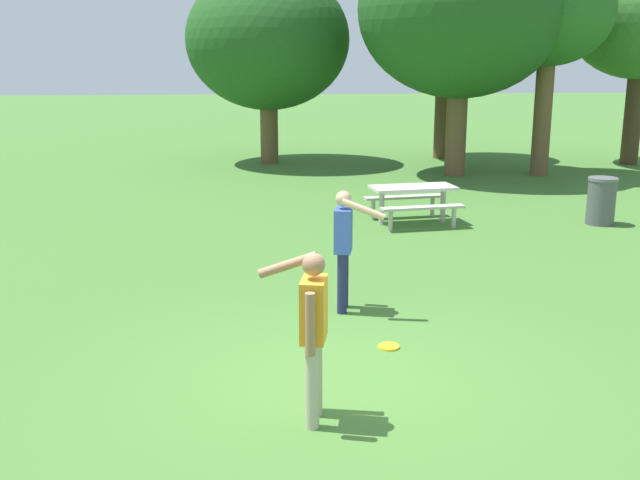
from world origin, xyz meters
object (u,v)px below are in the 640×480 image
object	(u,v)px
person_thrower	(344,241)
tree_slender_mid	(550,13)
trash_can_beside_table	(601,201)
tree_tall_left	(268,40)
tree_broad_center	(461,10)
frisbee	(389,347)
person_catcher	(312,325)
tree_far_right	(446,23)
picnic_table_near	(413,196)

from	to	relation	value
person_thrower	tree_slender_mid	size ratio (longest dim) A/B	0.27
person_thrower	trash_can_beside_table	xyz separation A→B (m)	(5.82, 4.85, -0.48)
tree_tall_left	tree_broad_center	world-z (taller)	tree_broad_center
person_thrower	tree_slender_mid	distance (m)	13.66
frisbee	trash_can_beside_table	bearing A→B (deg)	48.88
person_catcher	tree_far_right	world-z (taller)	tree_far_right
tree_broad_center	tree_slender_mid	world-z (taller)	tree_broad_center
person_catcher	picnic_table_near	size ratio (longest dim) A/B	0.87
picnic_table_near	trash_can_beside_table	bearing A→B (deg)	-6.04
tree_far_right	tree_slender_mid	size ratio (longest dim) A/B	1.00
frisbee	tree_tall_left	bearing A→B (deg)	94.01
person_catcher	tree_broad_center	world-z (taller)	tree_broad_center
person_catcher	trash_can_beside_table	bearing A→B (deg)	50.94
person_catcher	picnic_table_near	xyz separation A→B (m)	(2.67, 8.38, -0.40)
tree_far_right	picnic_table_near	bearing A→B (deg)	-106.91
tree_slender_mid	trash_can_beside_table	bearing A→B (deg)	-99.96
trash_can_beside_table	tree_far_right	distance (m)	10.97
person_thrower	tree_far_right	world-z (taller)	tree_far_right
person_catcher	tree_slender_mid	bearing A→B (deg)	62.13
tree_broad_center	picnic_table_near	bearing A→B (deg)	-112.01
person_catcher	tree_far_right	xyz separation A→B (m)	(5.66, 18.21, 3.41)
picnic_table_near	trash_can_beside_table	xyz separation A→B (m)	(3.80, -0.40, -0.08)
tree_tall_left	tree_slender_mid	xyz separation A→B (m)	(7.67, -3.20, 0.66)
person_catcher	tree_tall_left	xyz separation A→B (m)	(-0.08, 17.56, 2.84)
frisbee	picnic_table_near	size ratio (longest dim) A/B	0.14
person_thrower	frisbee	bearing A→B (deg)	-74.83
person_catcher	tree_tall_left	distance (m)	17.79
picnic_table_near	trash_can_beside_table	world-z (taller)	trash_can_beside_table
person_catcher	tree_slender_mid	distance (m)	16.62
person_catcher	tree_far_right	size ratio (longest dim) A/B	0.27
person_thrower	picnic_table_near	xyz separation A→B (m)	(2.02, 5.25, -0.40)
picnic_table_near	tree_broad_center	xyz separation A→B (m)	(2.50, 6.18, 4.00)
frisbee	person_catcher	bearing A→B (deg)	-120.63
tree_slender_mid	tree_broad_center	bearing A→B (deg)	175.46
person_catcher	trash_can_beside_table	size ratio (longest dim) A/B	1.71
picnic_table_near	tree_broad_center	bearing A→B (deg)	67.99
tree_tall_left	tree_far_right	size ratio (longest dim) A/B	0.99
picnic_table_near	tree_broad_center	distance (m)	7.77
frisbee	tree_far_right	size ratio (longest dim) A/B	0.04
frisbee	tree_far_right	world-z (taller)	tree_far_right
tree_tall_left	person_thrower	bearing A→B (deg)	-87.09
person_catcher	tree_slender_mid	size ratio (longest dim) A/B	0.27
trash_can_beside_table	tree_broad_center	bearing A→B (deg)	101.20
person_thrower	tree_tall_left	xyz separation A→B (m)	(-0.73, 14.43, 2.84)
picnic_table_near	frisbee	bearing A→B (deg)	-103.90
person_catcher	picnic_table_near	distance (m)	8.81
tree_tall_left	tree_far_right	distance (m)	5.80
frisbee	trash_can_beside_table	size ratio (longest dim) A/B	0.27
person_thrower	tree_far_right	size ratio (longest dim) A/B	0.27
frisbee	tree_slender_mid	bearing A→B (deg)	62.52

